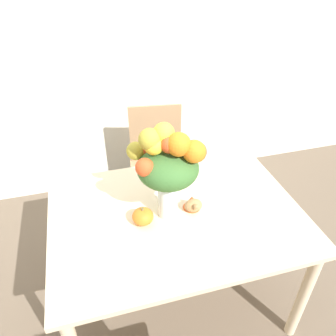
{
  "coord_description": "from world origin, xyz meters",
  "views": [
    {
      "loc": [
        -0.38,
        -1.21,
        1.93
      ],
      "look_at": [
        -0.05,
        -0.0,
        1.04
      ],
      "focal_mm": 35.0,
      "sensor_mm": 36.0,
      "label": 1
    }
  ],
  "objects": [
    {
      "name": "dining_table",
      "position": [
        0.0,
        0.0,
        0.64
      ],
      "size": [
        1.3,
        0.94,
        0.74
      ],
      "color": "beige",
      "rests_on": "ground_plane"
    },
    {
      "name": "pumpkin",
      "position": [
        -0.18,
        -0.03,
        0.78
      ],
      "size": [
        0.11,
        0.11,
        0.1
      ],
      "color": "orange",
      "rests_on": "dining_table"
    },
    {
      "name": "turkey_figurine",
      "position": [
        0.09,
        0.0,
        0.78
      ],
      "size": [
        0.09,
        0.13,
        0.08
      ],
      "color": "#A87A4C",
      "rests_on": "dining_table"
    },
    {
      "name": "flower_vase",
      "position": [
        -0.05,
        0.0,
        1.05
      ],
      "size": [
        0.35,
        0.35,
        0.52
      ],
      "color": "silver",
      "rests_on": "dining_table"
    },
    {
      "name": "wall_back",
      "position": [
        0.0,
        1.36,
        1.35
      ],
      "size": [
        8.0,
        0.06,
        2.7
      ],
      "color": "silver",
      "rests_on": "ground_plane"
    },
    {
      "name": "dining_chair_near_window",
      "position": [
        0.1,
        0.83,
        0.47
      ],
      "size": [
        0.48,
        0.48,
        0.91
      ],
      "rotation": [
        0.0,
        0.0,
        -0.14
      ],
      "color": "#9E7A56",
      "rests_on": "ground_plane"
    },
    {
      "name": "ground_plane",
      "position": [
        0.0,
        0.0,
        0.0
      ],
      "size": [
        12.0,
        12.0,
        0.0
      ],
      "primitive_type": "plane",
      "color": "brown"
    }
  ]
}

